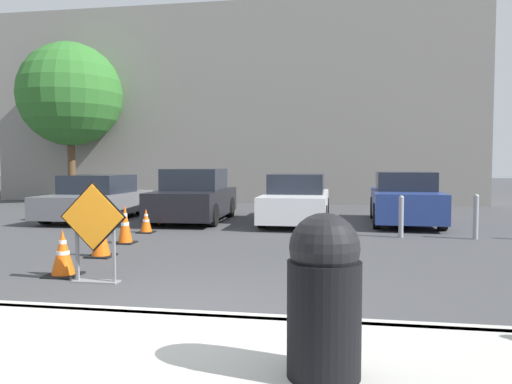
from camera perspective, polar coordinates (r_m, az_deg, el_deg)
ground_plane at (r=15.04m, az=2.69°, el=-3.13°), size 96.00×96.00×0.00m
sidewalk_strip at (r=4.30m, az=-16.69°, el=-18.65°), size 30.76×2.54×0.14m
curb_lip at (r=5.40m, az=-10.55°, el=-13.98°), size 30.76×0.20×0.14m
road_closed_sign at (r=7.30m, az=-18.07°, el=-3.84°), size 0.97×0.20×1.41m
traffic_cone_nearest at (r=7.97m, az=-21.20°, el=-6.57°), size 0.46×0.46×0.69m
traffic_cone_second at (r=9.38m, az=-17.33°, el=-4.83°), size 0.45×0.45×0.76m
traffic_cone_third at (r=10.80m, az=-14.74°, el=-3.60°), size 0.40×0.40×0.82m
traffic_cone_fourth at (r=12.35m, az=-12.46°, el=-3.27°), size 0.38×0.38×0.58m
traffic_cone_fifth at (r=13.90m, az=-11.42°, el=-2.43°), size 0.39×0.39×0.64m
parked_car_nearest at (r=15.70m, az=-17.68°, el=-0.74°), size 1.94×4.23×1.33m
parked_car_second at (r=14.66m, az=-7.07°, el=-0.59°), size 1.99×4.08×1.52m
parked_car_third at (r=14.28m, az=4.71°, el=-0.90°), size 1.80×4.61×1.38m
parked_car_fourth at (r=14.43m, az=16.65°, el=-0.83°), size 1.89×4.06×1.44m
trash_bin at (r=3.65m, az=7.79°, el=-11.49°), size 0.53×0.53×1.18m
bollard_nearest at (r=11.73m, az=16.25°, el=-2.57°), size 0.12×0.12×0.96m
bollard_second at (r=12.02m, az=23.83°, el=-2.46°), size 0.12×0.12×1.00m
building_facade_backdrop at (r=23.98m, az=-2.14°, el=9.44°), size 21.43×5.00×8.52m
street_tree_behind_lot at (r=22.98m, az=-20.47°, el=10.38°), size 4.36×4.36×6.80m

